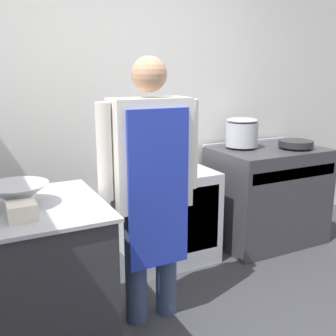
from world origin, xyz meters
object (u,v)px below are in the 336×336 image
Objects in this scene: plastic_tub at (22,211)px; stock_pot at (242,132)px; stove at (266,195)px; fridge_unit at (169,215)px; person_cook at (151,177)px; saute_pan at (296,144)px; mixing_bowl at (17,195)px.

stock_pot reaches higher than plastic_tub.
stock_pot is at bearing 151.22° from stove.
fridge_unit is 0.47× the size of person_cook.
saute_pan is at bearing -31.25° from stove.
fridge_unit is 2.67× the size of stock_pot.
saute_pan is (2.49, 0.79, -0.00)m from plastic_tub.
stove is at bearing 21.69° from plastic_tub.
stove is 3.44× the size of stock_pot.
plastic_tub is (-2.29, -0.91, 0.51)m from stove.
person_cook is 0.79m from mixing_bowl.
person_cook reaches higher than fridge_unit.
fridge_unit is 1.72m from plastic_tub.
plastic_tub is (-1.29, -0.99, 0.57)m from fridge_unit.
mixing_bowl is at bearing -157.93° from stock_pot.
plastic_tub is at bearing -158.31° from stove.
fridge_unit is 1.35m from saute_pan.
stock_pot reaches higher than fridge_unit.
fridge_unit is 1.62m from mixing_bowl.
saute_pan reaches higher than fridge_unit.
mixing_bowl is at bearing -148.44° from fridge_unit.
stove is at bearing 17.21° from mixing_bowl.
person_cook is 1.49m from stock_pot.
person_cook is at bearing -162.96° from saute_pan.
stock_pot is (2.06, 1.04, 0.10)m from plastic_tub.
mixing_bowl reaches higher than plastic_tub.
fridge_unit is 1.05m from person_cook.
stock_pot is at bearing 150.04° from saute_pan.
saute_pan is at bearing -9.55° from fridge_unit.
saute_pan is at bearing 17.52° from plastic_tub.
person_cook is at bearing -156.73° from stove.
saute_pan is (1.21, -0.20, 0.56)m from fridge_unit.
mixing_bowl is 2.56m from saute_pan.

